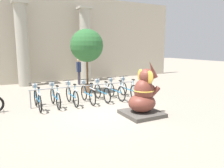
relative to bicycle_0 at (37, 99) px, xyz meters
name	(u,v)px	position (x,y,z in m)	size (l,w,h in m)	color
ground_plane	(106,113)	(2.17, -1.80, -0.41)	(60.00, 60.00, 0.00)	gray
building_facade	(52,39)	(2.17, 6.80, 2.59)	(20.00, 0.20, 6.00)	#B2A893
column_left	(22,44)	(0.11, 5.80, 2.21)	(0.92, 0.92, 5.16)	#ADA899
column_right	(85,44)	(4.23, 5.80, 2.21)	(0.92, 0.92, 5.16)	#ADA899
bike_rack	(86,88)	(2.14, 0.15, 0.22)	(4.88, 0.05, 0.77)	gray
bicycle_0	(37,99)	(0.00, 0.00, 0.00)	(0.48, 1.75, 1.00)	black
bicycle_1	(55,97)	(0.71, 0.06, 0.00)	(0.48, 1.75, 1.00)	black
bicycle_2	(72,95)	(1.43, 0.05, 0.00)	(0.48, 1.75, 1.00)	black
bicycle_3	(88,94)	(2.14, 0.00, 0.00)	(0.48, 1.75, 1.00)	black
bicycle_4	(102,92)	(2.85, 0.05, 0.00)	(0.48, 1.75, 1.00)	black
bicycle_5	(116,90)	(3.56, 0.04, 0.00)	(0.48, 1.75, 1.00)	black
bicycle_6	(128,89)	(4.28, 0.07, 0.00)	(0.48, 1.75, 1.00)	black
elephant_statue	(143,97)	(3.27, -2.61, 0.26)	(1.32, 1.32, 2.00)	#4C4742
person_pedestrian	(79,69)	(3.32, 4.65, 0.62)	(0.23, 0.47, 1.71)	#383342
potted_tree	(87,47)	(2.93, 2.08, 2.04)	(1.74, 1.74, 3.39)	brown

